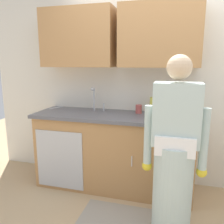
{
  "coord_description": "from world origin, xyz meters",
  "views": [
    {
      "loc": [
        0.17,
        -1.97,
        1.56
      ],
      "look_at": [
        -0.53,
        0.55,
        1.0
      ],
      "focal_mm": 37.5,
      "sensor_mm": 36.0,
      "label": 1
    }
  ],
  "objects_px": {
    "bottle_water_tall": "(183,107)",
    "sink": "(93,114)",
    "bottle_water_short": "(193,107)",
    "knife_on_counter": "(57,107)",
    "bottle_dish_liquid": "(153,105)",
    "cup_by_sink": "(139,109)",
    "person_at_sink": "(174,165)"
  },
  "relations": [
    {
      "from": "bottle_water_tall",
      "to": "sink",
      "type": "bearing_deg",
      "value": -168.66
    },
    {
      "from": "bottle_water_short",
      "to": "bottle_water_tall",
      "type": "xyz_separation_m",
      "value": [
        -0.11,
        0.0,
        -0.0
      ]
    },
    {
      "from": "sink",
      "to": "bottle_water_tall",
      "type": "distance_m",
      "value": 1.1
    },
    {
      "from": "sink",
      "to": "knife_on_counter",
      "type": "relative_size",
      "value": 2.08
    },
    {
      "from": "sink",
      "to": "bottle_dish_liquid",
      "type": "height_order",
      "value": "sink"
    },
    {
      "from": "sink",
      "to": "bottle_water_tall",
      "type": "bearing_deg",
      "value": 11.34
    },
    {
      "from": "cup_by_sink",
      "to": "knife_on_counter",
      "type": "bearing_deg",
      "value": 177.57
    },
    {
      "from": "sink",
      "to": "bottle_water_tall",
      "type": "xyz_separation_m",
      "value": [
        1.07,
        0.22,
        0.1
      ]
    },
    {
      "from": "bottle_water_tall",
      "to": "knife_on_counter",
      "type": "distance_m",
      "value": 1.68
    },
    {
      "from": "person_at_sink",
      "to": "cup_by_sink",
      "type": "relative_size",
      "value": 15.53
    },
    {
      "from": "person_at_sink",
      "to": "bottle_water_short",
      "type": "distance_m",
      "value": 1.03
    },
    {
      "from": "person_at_sink",
      "to": "bottle_water_tall",
      "type": "height_order",
      "value": "person_at_sink"
    },
    {
      "from": "sink",
      "to": "bottle_water_short",
      "type": "relative_size",
      "value": 2.73
    },
    {
      "from": "bottle_water_short",
      "to": "knife_on_counter",
      "type": "height_order",
      "value": "bottle_water_short"
    },
    {
      "from": "bottle_water_tall",
      "to": "person_at_sink",
      "type": "bearing_deg",
      "value": -94.57
    },
    {
      "from": "bottle_dish_liquid",
      "to": "person_at_sink",
      "type": "bearing_deg",
      "value": -72.83
    },
    {
      "from": "bottle_water_short",
      "to": "bottle_dish_liquid",
      "type": "distance_m",
      "value": 0.47
    },
    {
      "from": "bottle_water_tall",
      "to": "cup_by_sink",
      "type": "xyz_separation_m",
      "value": [
        -0.53,
        -0.08,
        -0.04
      ]
    },
    {
      "from": "person_at_sink",
      "to": "knife_on_counter",
      "type": "height_order",
      "value": "person_at_sink"
    },
    {
      "from": "bottle_dish_liquid",
      "to": "bottle_water_tall",
      "type": "bearing_deg",
      "value": 3.29
    },
    {
      "from": "bottle_water_short",
      "to": "person_at_sink",
      "type": "bearing_deg",
      "value": -100.94
    },
    {
      "from": "bottle_water_tall",
      "to": "knife_on_counter",
      "type": "xyz_separation_m",
      "value": [
        -1.68,
        -0.03,
        -0.09
      ]
    },
    {
      "from": "cup_by_sink",
      "to": "knife_on_counter",
      "type": "xyz_separation_m",
      "value": [
        -1.15,
        0.05,
        -0.05
      ]
    },
    {
      "from": "bottle_water_tall",
      "to": "cup_by_sink",
      "type": "bearing_deg",
      "value": -171.68
    },
    {
      "from": "bottle_dish_liquid",
      "to": "cup_by_sink",
      "type": "height_order",
      "value": "bottle_dish_liquid"
    },
    {
      "from": "bottle_water_short",
      "to": "knife_on_counter",
      "type": "relative_size",
      "value": 0.76
    },
    {
      "from": "person_at_sink",
      "to": "bottle_water_short",
      "type": "height_order",
      "value": "person_at_sink"
    },
    {
      "from": "sink",
      "to": "person_at_sink",
      "type": "height_order",
      "value": "person_at_sink"
    },
    {
      "from": "bottle_dish_liquid",
      "to": "cup_by_sink",
      "type": "distance_m",
      "value": 0.18
    },
    {
      "from": "sink",
      "to": "bottle_water_short",
      "type": "bearing_deg",
      "value": 10.28
    },
    {
      "from": "bottle_water_short",
      "to": "bottle_dish_liquid",
      "type": "bearing_deg",
      "value": -177.57
    },
    {
      "from": "bottle_water_tall",
      "to": "cup_by_sink",
      "type": "relative_size",
      "value": 1.69
    }
  ]
}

